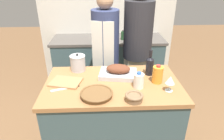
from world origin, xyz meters
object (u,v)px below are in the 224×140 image
knife_chef (66,88)px  condiment_bottle_extra (110,34)px  cutting_board (66,82)px  person_cook_guest (137,48)px  condiment_bottle_tall (101,32)px  milk_jug (139,81)px  stock_pot (78,63)px  wicker_basket (97,94)px  wine_glass_left (170,80)px  person_cook_aproned (106,54)px  juice_jug (158,74)px  wine_bottle_green (150,65)px  condiment_bottle_short (123,36)px  mixing_bowl (134,97)px  roasting_pan (118,72)px

knife_chef → condiment_bottle_extra: (0.45, 1.52, 0.07)m
cutting_board → person_cook_guest: person_cook_guest is taller
cutting_board → condiment_bottle_tall: condiment_bottle_tall is taller
knife_chef → milk_jug: bearing=-0.7°
stock_pot → condiment_bottle_tall: 1.21m
cutting_board → stock_pot: (0.09, 0.27, 0.08)m
condiment_bottle_tall → person_cook_guest: 0.84m
wicker_basket → wine_glass_left: bearing=5.5°
wicker_basket → wine_glass_left: size_ratio=1.92×
milk_jug → person_cook_aproned: (-0.29, 0.83, -0.06)m
stock_pot → juice_jug: stock_pot is taller
stock_pot → wine_bottle_green: size_ratio=0.72×
milk_jug → wine_glass_left: size_ratio=1.06×
juice_jug → person_cook_guest: size_ratio=0.10×
person_cook_guest → cutting_board: bearing=-144.8°
wine_glass_left → person_cook_aproned: 1.06m
wine_bottle_green → condiment_bottle_short: wine_bottle_green is taller
stock_pot → juice_jug: 0.84m
condiment_bottle_extra → wine_glass_left: bearing=-73.7°
wicker_basket → condiment_bottle_extra: size_ratio=1.63×
juice_jug → person_cook_guest: 0.79m
mixing_bowl → condiment_bottle_extra: condiment_bottle_extra is taller
roasting_pan → juice_jug: bearing=-21.5°
mixing_bowl → wicker_basket: bearing=166.1°
juice_jug → condiment_bottle_short: juice_jug is taller
condiment_bottle_short → juice_jug: bearing=-81.8°
wine_bottle_green → condiment_bottle_tall: 1.41m
juice_jug → wine_bottle_green: bearing=103.8°
wicker_basket → person_cook_guest: 1.14m
condiment_bottle_tall → condiment_bottle_extra: bearing=-17.3°
condiment_bottle_short → person_cook_guest: bearing=-77.1°
roasting_pan → milk_jug: size_ratio=2.62×
milk_jug → roasting_pan: bearing=126.5°
wine_bottle_green → wicker_basket: bearing=-144.1°
roasting_pan → juice_jug: size_ratio=2.24×
person_cook_aproned → condiment_bottle_tall: bearing=106.3°
wicker_basket → condiment_bottle_short: (0.38, 1.59, 0.04)m
wine_bottle_green → stock_pot: bearing=169.8°
wine_glass_left → roasting_pan: bearing=144.9°
person_cook_aproned → mixing_bowl: bearing=-66.2°
condiment_bottle_extra → juice_jug: bearing=-74.5°
wine_bottle_green → condiment_bottle_short: 1.21m
roasting_pan → mixing_bowl: bearing=-77.5°
wicker_basket → cutting_board: (-0.30, 0.25, -0.02)m
roasting_pan → mixing_bowl: roasting_pan is taller
cutting_board → wine_glass_left: wine_glass_left is taller
condiment_bottle_tall → person_cook_aproned: size_ratio=0.11×
juice_jug → person_cook_guest: bearing=94.8°
knife_chef → person_cook_guest: 1.18m
cutting_board → stock_pot: stock_pot is taller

